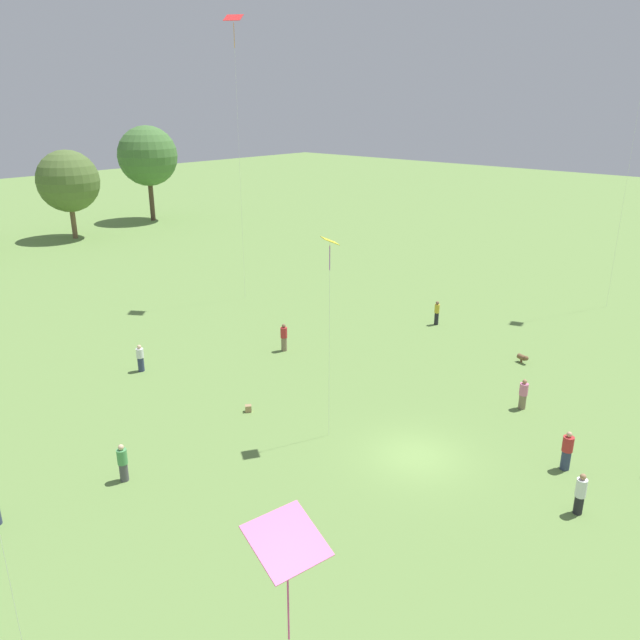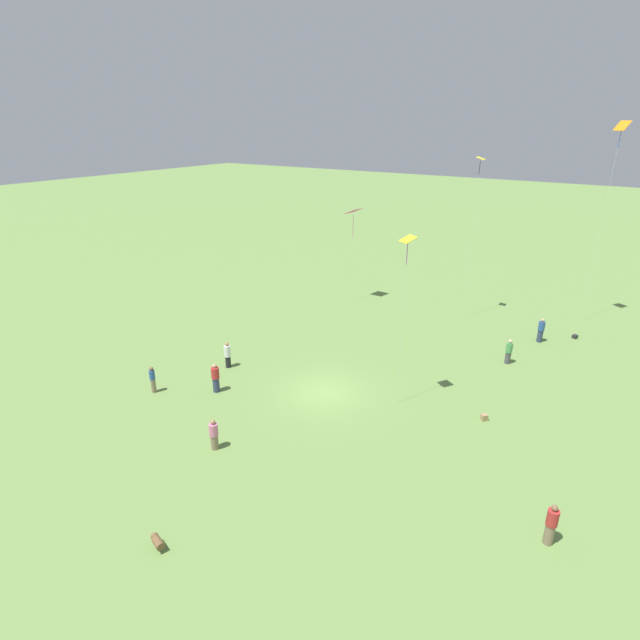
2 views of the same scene
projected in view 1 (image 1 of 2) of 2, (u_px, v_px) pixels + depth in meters
The scene contains 15 objects.
ground_plane at pixel (416, 456), 28.03m from camera, with size 240.00×240.00×0.00m, color #6B8E47.
tree_3 at pixel (68, 181), 69.81m from camera, with size 6.86×6.86×9.91m.
tree_4 at pixel (148, 156), 79.76m from camera, with size 7.55×7.55×12.05m.
person_0 at pixel (437, 313), 44.08m from camera, with size 0.45×0.45×1.74m.
person_1 at pixel (523, 394), 32.09m from camera, with size 0.61×0.61×1.65m.
person_2 at pixel (140, 358), 36.53m from camera, with size 0.43×0.43×1.65m.
person_4 at pixel (284, 338), 39.48m from camera, with size 0.54×0.54×1.80m.
person_7 at pixel (123, 463), 25.98m from camera, with size 0.59×0.59×1.71m.
person_9 at pixel (580, 494), 23.88m from camera, with size 0.51×0.51×1.76m.
person_10 at pixel (567, 451), 26.77m from camera, with size 0.63×0.63×1.81m.
kite_0 at pixel (330, 252), 26.78m from camera, with size 0.95×0.97×9.60m.
kite_2 at pixel (234, 30), 43.68m from camera, with size 1.61×1.63×20.77m.
kite_3 at pixel (287, 549), 10.92m from camera, with size 1.43×1.36×8.15m.
dog_0 at pixel (523, 358), 37.81m from camera, with size 0.47×0.76×0.53m.
picnic_bag_0 at pixel (248, 408), 31.96m from camera, with size 0.42×0.41×0.36m.
Camera 1 is at (-21.00, -13.08, 15.16)m, focal length 35.00 mm.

